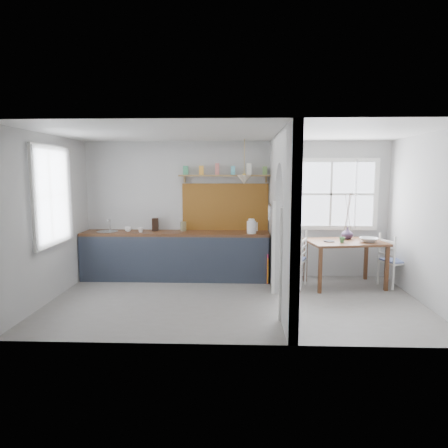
{
  "coord_description": "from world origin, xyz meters",
  "views": [
    {
      "loc": [
        0.06,
        -6.07,
        2.01
      ],
      "look_at": [
        -0.18,
        0.23,
        1.19
      ],
      "focal_mm": 32.0,
      "sensor_mm": 36.0,
      "label": 1
    }
  ],
  "objects_px": {
    "dining_table": "(344,263)",
    "kettle": "(251,226)",
    "chair_right": "(395,260)",
    "vase": "(347,233)",
    "chair_left": "(292,259)"
  },
  "relations": [
    {
      "from": "chair_right",
      "to": "kettle",
      "type": "relative_size",
      "value": 3.47
    },
    {
      "from": "vase",
      "to": "dining_table",
      "type": "bearing_deg",
      "value": -112.11
    },
    {
      "from": "dining_table",
      "to": "kettle",
      "type": "height_order",
      "value": "kettle"
    },
    {
      "from": "dining_table",
      "to": "kettle",
      "type": "relative_size",
      "value": 4.8
    },
    {
      "from": "chair_right",
      "to": "vase",
      "type": "relative_size",
      "value": 4.38
    },
    {
      "from": "dining_table",
      "to": "vase",
      "type": "bearing_deg",
      "value": 58.65
    },
    {
      "from": "vase",
      "to": "chair_right",
      "type": "bearing_deg",
      "value": -15.11
    },
    {
      "from": "chair_right",
      "to": "kettle",
      "type": "xyz_separation_m",
      "value": [
        -2.54,
        0.24,
        0.57
      ]
    },
    {
      "from": "kettle",
      "to": "dining_table",
      "type": "bearing_deg",
      "value": 8.62
    },
    {
      "from": "dining_table",
      "to": "kettle",
      "type": "bearing_deg",
      "value": 162.47
    },
    {
      "from": "kettle",
      "to": "vase",
      "type": "xyz_separation_m",
      "value": [
        1.74,
        -0.02,
        -0.12
      ]
    },
    {
      "from": "chair_left",
      "to": "kettle",
      "type": "bearing_deg",
      "value": -91.78
    },
    {
      "from": "dining_table",
      "to": "chair_right",
      "type": "bearing_deg",
      "value": -9.12
    },
    {
      "from": "chair_left",
      "to": "kettle",
      "type": "relative_size",
      "value": 3.63
    },
    {
      "from": "chair_left",
      "to": "vase",
      "type": "bearing_deg",
      "value": 126.12
    }
  ]
}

